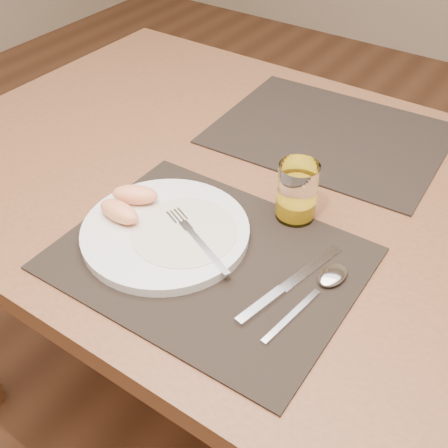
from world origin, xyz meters
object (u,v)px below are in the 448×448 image
at_px(knife, 282,289).
at_px(spoon, 327,281).
at_px(table, 273,223).
at_px(fork, 193,235).
at_px(placemat_near, 208,258).
at_px(plate, 165,232).
at_px(juice_glass, 297,194).
at_px(placemat_far, 329,134).

distance_m(knife, spoon, 0.07).
height_order(table, spoon, spoon).
bearing_deg(spoon, fork, -169.37).
bearing_deg(table, knife, -57.49).
bearing_deg(spoon, placemat_near, -163.11).
bearing_deg(plate, juice_glass, 48.28).
bearing_deg(placemat_near, placemat_far, 91.57).
height_order(table, fork, fork).
distance_m(fork, knife, 0.17).
xyz_separation_m(plate, spoon, (0.26, 0.05, -0.00)).
height_order(placemat_near, knife, knife).
height_order(placemat_near, placemat_far, same).
height_order(placemat_far, plate, plate).
relative_size(table, plate, 5.19).
relative_size(table, knife, 6.41).
distance_m(table, spoon, 0.27).
relative_size(placemat_far, plate, 1.67).
bearing_deg(placemat_near, table, 92.23).
xyz_separation_m(knife, juice_glass, (-0.07, 0.16, 0.04)).
bearing_deg(table, plate, -109.74).
xyz_separation_m(plate, juice_glass, (0.15, 0.16, 0.04)).
relative_size(placemat_far, fork, 2.70).
relative_size(placemat_near, placemat_far, 1.00).
bearing_deg(juice_glass, fork, -122.54).
bearing_deg(placemat_near, juice_glass, 70.34).
bearing_deg(placemat_far, plate, -99.67).
bearing_deg(juice_glass, placemat_near, -109.66).
bearing_deg(fork, spoon, 10.63).
bearing_deg(knife, placemat_near, -178.08).
bearing_deg(fork, plate, -167.61).
distance_m(table, plate, 0.25).
bearing_deg(spoon, table, 137.79).
xyz_separation_m(placemat_near, fork, (-0.04, 0.01, 0.02)).
relative_size(placemat_far, spoon, 2.34).
distance_m(placemat_far, fork, 0.43).
distance_m(placemat_near, placemat_far, 0.44).
bearing_deg(placemat_far, spoon, -64.15).
bearing_deg(placemat_far, fork, -93.52).
relative_size(fork, knife, 0.76).
distance_m(placemat_near, juice_glass, 0.18).
bearing_deg(plate, fork, 12.39).
height_order(spoon, juice_glass, juice_glass).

